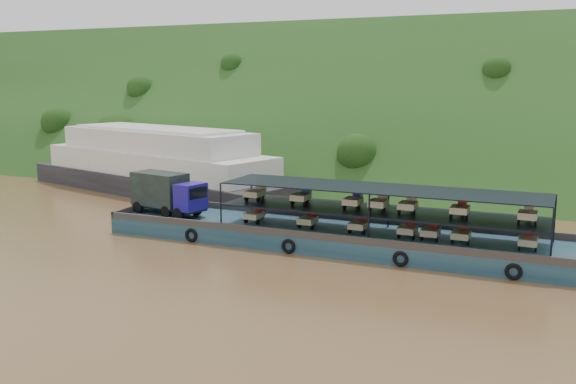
% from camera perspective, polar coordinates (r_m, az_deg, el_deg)
% --- Properties ---
extents(ground, '(160.00, 160.00, 0.00)m').
position_cam_1_polar(ground, '(48.62, 0.72, -4.44)').
color(ground, brown).
rests_on(ground, ground).
extents(hillside, '(140.00, 39.60, 39.60)m').
position_cam_1_polar(hillside, '(82.32, 10.66, 1.32)').
color(hillside, '#1C3B15').
rests_on(hillside, ground).
extents(cargo_barge, '(35.07, 7.18, 4.58)m').
position_cam_1_polar(cargo_barge, '(47.82, 2.66, -3.28)').
color(cargo_barge, '#142E46').
rests_on(cargo_barge, ground).
extents(passenger_ferry, '(35.81, 17.62, 7.04)m').
position_cam_1_polar(passenger_ferry, '(71.49, -11.58, 2.47)').
color(passenger_ferry, black).
rests_on(passenger_ferry, ground).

